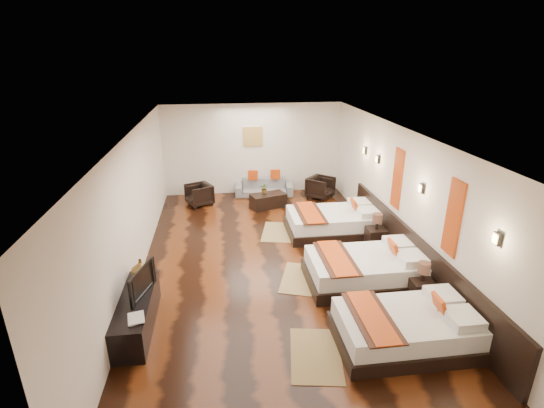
{
  "coord_description": "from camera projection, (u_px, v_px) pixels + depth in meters",
  "views": [
    {
      "loc": [
        -1.05,
        -7.6,
        4.29
      ],
      "look_at": [
        0.06,
        0.7,
        1.1
      ],
      "focal_mm": 26.74,
      "sensor_mm": 36.0,
      "label": 1
    }
  ],
  "objects": [
    {
      "name": "armchair_left",
      "position": [
        199.0,
        195.0,
        11.89
      ],
      "size": [
        0.91,
        0.9,
        0.63
      ],
      "primitive_type": "imported",
      "rotation": [
        0.0,
        0.0,
        -1.13
      ],
      "color": "black",
      "rests_on": "floor"
    },
    {
      "name": "sconce_mid",
      "position": [
        421.0,
        188.0,
        7.62
      ],
      "size": [
        0.07,
        0.12,
        0.18
      ],
      "color": "black",
      "rests_on": "right_wall"
    },
    {
      "name": "gold_artwork",
      "position": [
        253.0,
        137.0,
        12.43
      ],
      "size": [
        0.6,
        0.04,
        0.6
      ],
      "primitive_type": "cube",
      "color": "#AD873F",
      "rests_on": "back_wall"
    },
    {
      "name": "jute_mat_far",
      "position": [
        278.0,
        232.0,
        10.18
      ],
      "size": [
        1.0,
        1.34,
        0.01
      ],
      "primitive_type": "cube",
      "rotation": [
        0.0,
        0.0,
        -0.23
      ],
      "color": "olive",
      "rests_on": "floor"
    },
    {
      "name": "jute_mat_near",
      "position": [
        316.0,
        355.0,
        6.07
      ],
      "size": [
        0.94,
        1.31,
        0.01
      ],
      "primitive_type": "cube",
      "rotation": [
        0.0,
        0.0,
        -0.17
      ],
      "color": "olive",
      "rests_on": "floor"
    },
    {
      "name": "tv",
      "position": [
        138.0,
        281.0,
        6.54
      ],
      "size": [
        0.35,
        0.83,
        0.48
      ],
      "primitive_type": "imported",
      "rotation": [
        0.0,
        0.0,
        1.27
      ],
      "color": "black",
      "rests_on": "tv_console"
    },
    {
      "name": "nightstand_b",
      "position": [
        376.0,
        235.0,
        9.32
      ],
      "size": [
        0.42,
        0.42,
        0.83
      ],
      "color": "black",
      "rests_on": "floor"
    },
    {
      "name": "table_plant",
      "position": [
        265.0,
        188.0,
        11.69
      ],
      "size": [
        0.32,
        0.29,
        0.3
      ],
      "primitive_type": "imported",
      "rotation": [
        0.0,
        0.0,
        -0.24
      ],
      "color": "#21521B",
      "rests_on": "coffee_table"
    },
    {
      "name": "figurine",
      "position": [
        141.0,
        268.0,
        7.07
      ],
      "size": [
        0.41,
        0.41,
        0.34
      ],
      "primitive_type": "imported",
      "rotation": [
        0.0,
        0.0,
        0.28
      ],
      "color": "brown",
      "rests_on": "tv_console"
    },
    {
      "name": "sconce_lounge",
      "position": [
        365.0,
        150.0,
        10.5
      ],
      "size": [
        0.07,
        0.12,
        0.18
      ],
      "color": "black",
      "rests_on": "right_wall"
    },
    {
      "name": "left_wall",
      "position": [
        133.0,
        209.0,
        7.85
      ],
      "size": [
        0.01,
        9.5,
        2.8
      ],
      "primitive_type": "cube",
      "color": "silver",
      "rests_on": "floor"
    },
    {
      "name": "bed_near",
      "position": [
        407.0,
        328.0,
        6.24
      ],
      "size": [
        2.13,
        1.34,
        0.81
      ],
      "color": "black",
      "rests_on": "floor"
    },
    {
      "name": "armchair_right",
      "position": [
        321.0,
        187.0,
        12.46
      ],
      "size": [
        1.01,
        1.01,
        0.66
      ],
      "primitive_type": "imported",
      "rotation": [
        0.0,
        0.0,
        0.84
      ],
      "color": "black",
      "rests_on": "floor"
    },
    {
      "name": "jute_mat_mid",
      "position": [
        301.0,
        279.0,
        8.1
      ],
      "size": [
        1.08,
        1.37,
        0.01
      ],
      "primitive_type": "cube",
      "rotation": [
        0.0,
        0.0,
        -0.31
      ],
      "color": "olive",
      "rests_on": "floor"
    },
    {
      "name": "ceiling",
      "position": [
        274.0,
        134.0,
        7.69
      ],
      "size": [
        5.5,
        9.5,
        0.01
      ],
      "primitive_type": "cube",
      "color": "white",
      "rests_on": "floor"
    },
    {
      "name": "book",
      "position": [
        128.0,
        320.0,
        5.96
      ],
      "size": [
        0.3,
        0.36,
        0.03
      ],
      "primitive_type": "imported",
      "rotation": [
        0.0,
        0.0,
        0.23
      ],
      "color": "black",
      "rests_on": "tv_console"
    },
    {
      "name": "nightstand_a",
      "position": [
        421.0,
        288.0,
        7.29
      ],
      "size": [
        0.4,
        0.4,
        0.79
      ],
      "color": "black",
      "rests_on": "floor"
    },
    {
      "name": "back_wall",
      "position": [
        253.0,
        149.0,
        12.59
      ],
      "size": [
        5.5,
        0.01,
        2.8
      ],
      "primitive_type": "cube",
      "color": "silver",
      "rests_on": "floor"
    },
    {
      "name": "floor",
      "position": [
        274.0,
        263.0,
        8.69
      ],
      "size": [
        5.5,
        9.5,
        0.01
      ],
      "primitive_type": "cube",
      "color": "black",
      "rests_on": "ground"
    },
    {
      "name": "bed_far",
      "position": [
        334.0,
        222.0,
        10.05
      ],
      "size": [
        2.25,
        1.42,
        0.86
      ],
      "color": "black",
      "rests_on": "floor"
    },
    {
      "name": "coffee_table",
      "position": [
        268.0,
        200.0,
        11.75
      ],
      "size": [
        1.11,
        0.79,
        0.4
      ],
      "primitive_type": "cube",
      "rotation": [
        0.0,
        0.0,
        0.32
      ],
      "color": "black",
      "rests_on": "floor"
    },
    {
      "name": "orange_panel_b",
      "position": [
        397.0,
        179.0,
        8.7
      ],
      "size": [
        0.04,
        0.4,
        1.3
      ],
      "primitive_type": "cube",
      "color": "#D86014",
      "rests_on": "right_wall"
    },
    {
      "name": "orange_panel_a",
      "position": [
        453.0,
        218.0,
        6.66
      ],
      "size": [
        0.04,
        0.4,
        1.3
      ],
      "primitive_type": "cube",
      "color": "#D86014",
      "rests_on": "right_wall"
    },
    {
      "name": "sofa",
      "position": [
        264.0,
        187.0,
        12.7
      ],
      "size": [
        1.84,
        0.84,
        0.52
      ],
      "primitive_type": "imported",
      "rotation": [
        0.0,
        0.0,
        -0.08
      ],
      "color": "slate",
      "rests_on": "floor"
    },
    {
      "name": "sconce_near",
      "position": [
        497.0,
        239.0,
        5.59
      ],
      "size": [
        0.07,
        0.12,
        0.18
      ],
      "color": "black",
      "rests_on": "right_wall"
    },
    {
      "name": "right_wall",
      "position": [
        403.0,
        196.0,
        8.53
      ],
      "size": [
        0.01,
        9.5,
        2.8
      ],
      "primitive_type": "cube",
      "color": "silver",
      "rests_on": "floor"
    },
    {
      "name": "tv_console",
      "position": [
        137.0,
        313.0,
        6.6
      ],
      "size": [
        0.5,
        1.8,
        0.55
      ],
      "primitive_type": "cube",
      "color": "black",
      "rests_on": "floor"
    },
    {
      "name": "bed_mid",
      "position": [
        366.0,
        269.0,
        7.89
      ],
      "size": [
        2.27,
        1.42,
        0.86
      ],
      "color": "black",
      "rests_on": "floor"
    },
    {
      "name": "sconce_far",
      "position": [
        378.0,
        159.0,
        9.66
      ],
      "size": [
        0.07,
        0.12,
        0.18
      ],
      "color": "black",
      "rests_on": "right_wall"
    },
    {
      "name": "headboard_panel",
      "position": [
        413.0,
        254.0,
        8.12
      ],
      "size": [
        0.08,
        6.6,
        0.9
      ],
      "primitive_type": "cube",
      "color": "black",
      "rests_on": "floor"
    }
  ]
}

